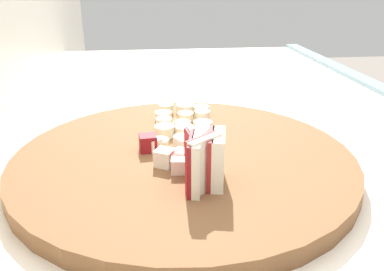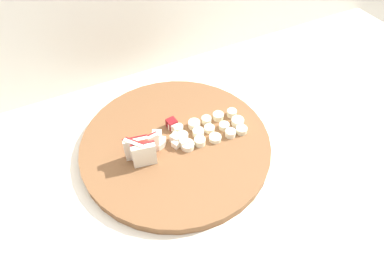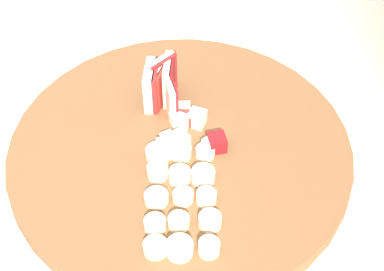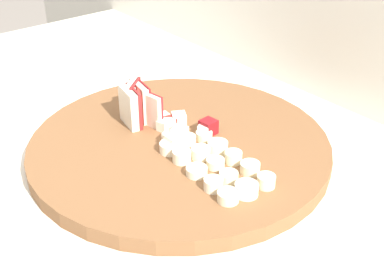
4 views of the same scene
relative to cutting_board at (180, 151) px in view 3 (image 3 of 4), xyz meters
name	(u,v)px [view 3 (image 3 of 4)]	position (x,y,z in m)	size (l,w,h in m)	color
cutting_board	(180,151)	(0.00, 0.00, 0.00)	(0.43, 0.43, 0.02)	brown
apple_wedge_fan	(162,85)	(-0.08, -0.01, 0.04)	(0.08, 0.05, 0.06)	#A32323
apple_dice_pile	(188,132)	(-0.01, 0.01, 0.02)	(0.09, 0.09, 0.02)	white
banana_slice_rows	(181,197)	(0.09, -0.01, 0.02)	(0.17, 0.10, 0.02)	white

